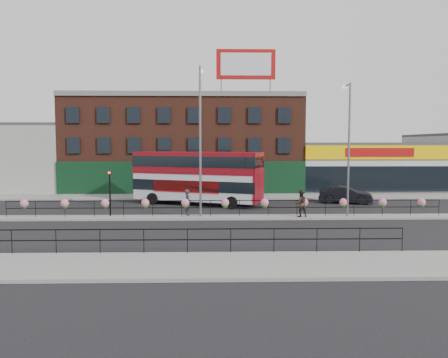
{
  "coord_description": "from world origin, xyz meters",
  "views": [
    {
      "loc": [
        -0.79,
        -29.91,
        5.15
      ],
      "look_at": [
        0.0,
        3.0,
        2.5
      ],
      "focal_mm": 35.0,
      "sensor_mm": 36.0,
      "label": 1
    }
  ],
  "objects_px": {
    "pedestrian_b": "(301,203)",
    "double_decker_bus": "(197,172)",
    "pedestrian_a": "(188,202)",
    "lamp_column_east": "(348,138)",
    "car": "(346,195)",
    "lamp_column_west": "(200,128)"
  },
  "relations": [
    {
      "from": "car",
      "to": "lamp_column_west",
      "type": "xyz_separation_m",
      "value": [
        -12.37,
        -7.22,
        5.51
      ]
    },
    {
      "from": "car",
      "to": "pedestrian_a",
      "type": "xyz_separation_m",
      "value": [
        -13.28,
        -7.07,
        0.32
      ]
    },
    {
      "from": "lamp_column_east",
      "to": "pedestrian_b",
      "type": "bearing_deg",
      "value": -172.88
    },
    {
      "from": "pedestrian_a",
      "to": "lamp_column_west",
      "type": "distance_m",
      "value": 5.26
    },
    {
      "from": "double_decker_bus",
      "to": "pedestrian_a",
      "type": "relative_size",
      "value": 6.11
    },
    {
      "from": "car",
      "to": "pedestrian_b",
      "type": "xyz_separation_m",
      "value": [
        -5.48,
        -7.79,
        0.33
      ]
    },
    {
      "from": "car",
      "to": "pedestrian_b",
      "type": "bearing_deg",
      "value": 162.2
    },
    {
      "from": "pedestrian_a",
      "to": "lamp_column_east",
      "type": "bearing_deg",
      "value": -107.85
    },
    {
      "from": "double_decker_bus",
      "to": "lamp_column_east",
      "type": "distance_m",
      "value": 13.0
    },
    {
      "from": "lamp_column_east",
      "to": "car",
      "type": "bearing_deg",
      "value": 73.55
    },
    {
      "from": "double_decker_bus",
      "to": "pedestrian_b",
      "type": "relative_size",
      "value": 6.05
    },
    {
      "from": "pedestrian_a",
      "to": "pedestrian_b",
      "type": "distance_m",
      "value": 7.83
    },
    {
      "from": "double_decker_bus",
      "to": "lamp_column_east",
      "type": "xyz_separation_m",
      "value": [
        10.65,
        -6.89,
        2.84
      ]
    },
    {
      "from": "pedestrian_b",
      "to": "lamp_column_west",
      "type": "height_order",
      "value": "lamp_column_west"
    },
    {
      "from": "lamp_column_east",
      "to": "pedestrian_a",
      "type": "bearing_deg",
      "value": 178.41
    },
    {
      "from": "double_decker_bus",
      "to": "lamp_column_west",
      "type": "xyz_separation_m",
      "value": [
        0.47,
        -6.73,
        3.5
      ]
    },
    {
      "from": "pedestrian_a",
      "to": "lamp_column_east",
      "type": "xyz_separation_m",
      "value": [
        11.1,
        -0.31,
        4.52
      ]
    },
    {
      "from": "pedestrian_a",
      "to": "pedestrian_b",
      "type": "relative_size",
      "value": 0.99
    },
    {
      "from": "pedestrian_a",
      "to": "lamp_column_east",
      "type": "relative_size",
      "value": 0.2
    },
    {
      "from": "pedestrian_b",
      "to": "double_decker_bus",
      "type": "bearing_deg",
      "value": -55.76
    },
    {
      "from": "car",
      "to": "lamp_column_west",
      "type": "relative_size",
      "value": 0.46
    },
    {
      "from": "pedestrian_a",
      "to": "pedestrian_b",
      "type": "xyz_separation_m",
      "value": [
        7.8,
        -0.72,
        0.01
      ]
    }
  ]
}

